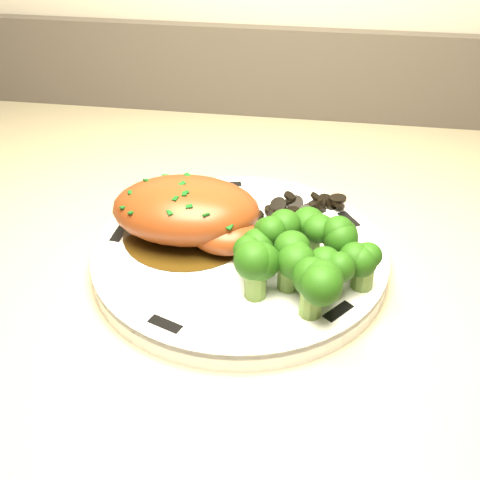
# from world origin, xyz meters

# --- Properties ---
(plate) EXTENTS (0.30, 0.30, 0.02)m
(plate) POSITION_xyz_m (-0.37, 1.64, 0.98)
(plate) COLOR white
(plate) RESTS_ON counter
(rim_accent_0) EXTENTS (0.02, 0.03, 0.00)m
(rim_accent_0) POSITION_xyz_m (-0.27, 1.70, 0.99)
(rim_accent_0) COLOR black
(rim_accent_0) RESTS_ON plate
(rim_accent_1) EXTENTS (0.03, 0.02, 0.00)m
(rim_accent_1) POSITION_xyz_m (-0.40, 1.75, 0.99)
(rim_accent_1) COLOR black
(rim_accent_1) RESTS_ON plate
(rim_accent_2) EXTENTS (0.01, 0.03, 0.00)m
(rim_accent_2) POSITION_xyz_m (-0.49, 1.64, 0.99)
(rim_accent_2) COLOR black
(rim_accent_2) RESTS_ON plate
(rim_accent_3) EXTENTS (0.03, 0.02, 0.00)m
(rim_accent_3) POSITION_xyz_m (-0.41, 1.53, 0.99)
(rim_accent_3) COLOR black
(rim_accent_3) RESTS_ON plate
(rim_accent_4) EXTENTS (0.03, 0.03, 0.00)m
(rim_accent_4) POSITION_xyz_m (-0.28, 1.56, 0.99)
(rim_accent_4) COLOR black
(rim_accent_4) RESTS_ON plate
(gravy_pool) EXTENTS (0.12, 0.12, 0.00)m
(gravy_pool) POSITION_xyz_m (-0.42, 1.65, 0.99)
(gravy_pool) COLOR #37250A
(gravy_pool) RESTS_ON plate
(chicken_breast) EXTENTS (0.14, 0.10, 0.05)m
(chicken_breast) POSITION_xyz_m (-0.42, 1.65, 1.02)
(chicken_breast) COLOR brown
(chicken_breast) RESTS_ON plate
(mushroom_pile) EXTENTS (0.08, 0.06, 0.02)m
(mushroom_pile) POSITION_xyz_m (-0.32, 1.71, 0.99)
(mushroom_pile) COLOR black
(mushroom_pile) RESTS_ON plate
(broccoli_florets) EXTENTS (0.12, 0.10, 0.04)m
(broccoli_florets) POSITION_xyz_m (-0.31, 1.60, 1.01)
(broccoli_florets) COLOR olive
(broccoli_florets) RESTS_ON plate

